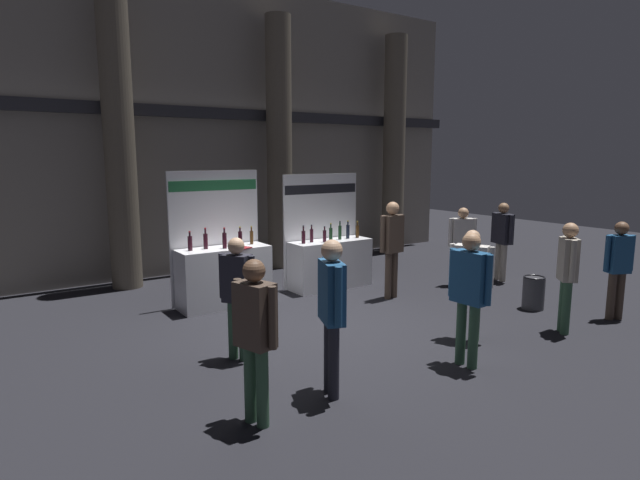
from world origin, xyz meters
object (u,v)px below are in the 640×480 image
Objects in this scene: exhibitor_booth_1 at (329,259)px; visitor_9 at (255,328)px; visitor_8 at (392,241)px; visitor_4 at (332,304)px; visitor_0 at (568,269)px; visitor_1 at (462,240)px; exhibitor_booth_0 at (223,271)px; visitor_6 at (619,263)px; visitor_5 at (237,289)px; visitor_7 at (469,288)px; visitor_3 at (471,275)px; visitor_2 at (502,234)px; trash_bin at (534,293)px.

exhibitor_booth_1 is 5.51m from visitor_9.
visitor_8 is 5.00m from visitor_9.
visitor_8 is at bearing -30.25° from visitor_4.
visitor_0 reaches higher than visitor_1.
visitor_6 is (4.91, -4.28, 0.31)m from exhibitor_booth_0.
visitor_5 is 2.91m from visitor_7.
exhibitor_booth_1 is 1.49m from visitor_8.
visitor_0 reaches higher than visitor_9.
visitor_7 is (-2.19, -0.02, 0.04)m from visitor_0.
visitor_3 is (-2.42, -2.23, 0.02)m from visitor_1.
visitor_6 is (5.76, -1.88, -0.01)m from visitor_5.
visitor_9 is (-0.57, -1.61, 0.05)m from visitor_5.
visitor_5 is at bearing -137.04° from visitor_1.
visitor_1 is at bearing -7.11° from visitor_8.
visitor_4 reaches higher than visitor_6.
visitor_2 is at bearing -85.53° from visitor_3.
visitor_0 reaches higher than visitor_2.
visitor_8 is at bearing -73.95° from visitor_9.
visitor_1 is at bearing 66.90° from visitor_5.
visitor_0 is (-0.72, -0.99, 0.68)m from trash_bin.
trash_bin is 2.20m from visitor_2.
visitor_6 is at bearing 37.99° from visitor_5.
visitor_1 is at bearing -57.87° from visitor_6.
visitor_2 is at bearing -60.74° from visitor_7.
visitor_2 is at bearing -10.37° from visitor_8.
exhibitor_booth_0 is 1.36× the size of visitor_4.
visitor_1 is at bearing -73.48° from visitor_3.
visitor_0 reaches higher than visitor_3.
trash_bin is 0.36× the size of visitor_1.
visitor_2 is at bearing -87.69° from visitor_9.
visitor_7 reaches higher than visitor_2.
visitor_0 is at bearing -139.16° from visitor_3.
exhibitor_booth_1 is at bearing 104.84° from visitor_8.
visitor_9 is at bearing 116.30° from visitor_4.
visitor_5 reaches higher than visitor_6.
visitor_5 is at bearing 171.29° from trash_bin.
visitor_7 is (1.87, -0.29, -0.03)m from visitor_4.
visitor_4 reaches higher than visitor_9.
visitor_0 is at bearing -77.34° from visitor_1.
visitor_8 reaches higher than visitor_1.
visitor_2 is at bearing 51.90° from trash_bin.
visitor_1 is 5.68m from visitor_4.
visitor_5 reaches higher than visitor_3.
visitor_1 is 2.94m from visitor_6.
visitor_2 is (1.29, 1.64, 0.71)m from trash_bin.
visitor_0 is 3.02m from visitor_8.
exhibitor_booth_0 is at bearing 150.13° from visitor_8.
visitor_7 is (-2.92, -1.01, 0.73)m from trash_bin.
visitor_2 reaches higher than visitor_5.
visitor_2 is 6.52m from visitor_4.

